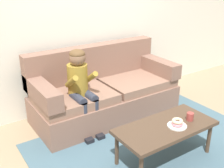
{
  "coord_description": "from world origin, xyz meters",
  "views": [
    {
      "loc": [
        -1.99,
        -2.27,
        1.99
      ],
      "look_at": [
        -0.18,
        0.45,
        0.65
      ],
      "focal_mm": 44.39,
      "sensor_mm": 36.0,
      "label": 1
    }
  ],
  "objects_px": {
    "donut": "(177,124)",
    "couch": "(104,92)",
    "toy_controller": "(178,125)",
    "coffee_table": "(166,129)",
    "mug": "(190,116)",
    "person_child": "(81,83)"
  },
  "relations": [
    {
      "from": "toy_controller",
      "to": "mug",
      "type": "bearing_deg",
      "value": -121.15
    },
    {
      "from": "couch",
      "to": "coffee_table",
      "type": "xyz_separation_m",
      "value": [
        -0.01,
        -1.28,
        0.03
      ]
    },
    {
      "from": "couch",
      "to": "coffee_table",
      "type": "distance_m",
      "value": 1.28
    },
    {
      "from": "mug",
      "to": "toy_controller",
      "type": "xyz_separation_m",
      "value": [
        0.34,
        0.46,
        -0.45
      ]
    },
    {
      "from": "donut",
      "to": "couch",
      "type": "bearing_deg",
      "value": 93.47
    },
    {
      "from": "coffee_table",
      "to": "mug",
      "type": "distance_m",
      "value": 0.33
    },
    {
      "from": "mug",
      "to": "toy_controller",
      "type": "distance_m",
      "value": 0.73
    },
    {
      "from": "person_child",
      "to": "mug",
      "type": "distance_m",
      "value": 1.38
    },
    {
      "from": "donut",
      "to": "mug",
      "type": "xyz_separation_m",
      "value": [
        0.22,
        0.02,
        0.01
      ]
    },
    {
      "from": "person_child",
      "to": "donut",
      "type": "height_order",
      "value": "person_child"
    },
    {
      "from": "couch",
      "to": "coffee_table",
      "type": "bearing_deg",
      "value": -90.26
    },
    {
      "from": "coffee_table",
      "to": "toy_controller",
      "type": "xyz_separation_m",
      "value": [
        0.65,
        0.4,
        -0.36
      ]
    },
    {
      "from": "mug",
      "to": "toy_controller",
      "type": "height_order",
      "value": "mug"
    },
    {
      "from": "donut",
      "to": "mug",
      "type": "bearing_deg",
      "value": 5.0
    },
    {
      "from": "couch",
      "to": "donut",
      "type": "xyz_separation_m",
      "value": [
        0.08,
        -1.36,
        0.11
      ]
    },
    {
      "from": "toy_controller",
      "to": "coffee_table",
      "type": "bearing_deg",
      "value": -143.06
    },
    {
      "from": "couch",
      "to": "toy_controller",
      "type": "relative_size",
      "value": 9.18
    },
    {
      "from": "coffee_table",
      "to": "donut",
      "type": "distance_m",
      "value": 0.14
    },
    {
      "from": "couch",
      "to": "person_child",
      "type": "xyz_separation_m",
      "value": [
        -0.48,
        -0.21,
        0.32
      ]
    },
    {
      "from": "coffee_table",
      "to": "person_child",
      "type": "height_order",
      "value": "person_child"
    },
    {
      "from": "donut",
      "to": "toy_controller",
      "type": "height_order",
      "value": "donut"
    },
    {
      "from": "person_child",
      "to": "toy_controller",
      "type": "distance_m",
      "value": 1.45
    }
  ]
}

